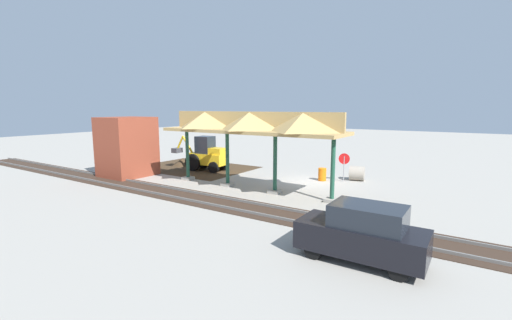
# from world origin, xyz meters

# --- Properties ---
(ground_plane) EXTENTS (120.00, 120.00, 0.00)m
(ground_plane) POSITION_xyz_m (0.00, 0.00, 0.00)
(ground_plane) COLOR #9E998E
(dirt_work_zone) EXTENTS (9.64, 7.00, 0.01)m
(dirt_work_zone) POSITION_xyz_m (10.88, 0.17, 0.00)
(dirt_work_zone) COLOR #42301E
(dirt_work_zone) RESTS_ON ground
(platform_canopy) EXTENTS (12.04, 3.20, 4.90)m
(platform_canopy) POSITION_xyz_m (2.44, 4.04, 4.16)
(platform_canopy) COLOR #9E998E
(platform_canopy) RESTS_ON ground
(rail_tracks) EXTENTS (60.00, 2.58, 0.15)m
(rail_tracks) POSITION_xyz_m (0.00, 7.54, 0.03)
(rail_tracks) COLOR slate
(rail_tracks) RESTS_ON ground
(stop_sign) EXTENTS (0.74, 0.25, 1.99)m
(stop_sign) POSITION_xyz_m (-1.73, -1.48, 1.42)
(stop_sign) COLOR gray
(stop_sign) RESTS_ON ground
(backhoe) EXTENTS (5.21, 1.91, 2.82)m
(backhoe) POSITION_xyz_m (9.21, 0.56, 1.27)
(backhoe) COLOR yellow
(backhoe) RESTS_ON ground
(dirt_mound) EXTENTS (3.71, 3.71, 1.21)m
(dirt_mound) POSITION_xyz_m (12.70, -0.20, 0.00)
(dirt_mound) COLOR #42301E
(dirt_mound) RESTS_ON ground
(concrete_pipe) EXTENTS (1.18, 1.20, 1.03)m
(concrete_pipe) POSITION_xyz_m (-2.41, -2.35, 0.51)
(concrete_pipe) COLOR #9E9384
(concrete_pipe) RESTS_ON ground
(brick_utility_building) EXTENTS (3.16, 3.49, 4.43)m
(brick_utility_building) POSITION_xyz_m (12.72, 5.45, 2.22)
(brick_utility_building) COLOR brown
(brick_utility_building) RESTS_ON ground
(distant_parked_car) EXTENTS (4.20, 1.76, 1.98)m
(distant_parked_car) POSITION_xyz_m (-6.47, 10.46, 0.98)
(distant_parked_car) COLOR black
(distant_parked_car) RESTS_ON ground
(traffic_barrel) EXTENTS (0.56, 0.56, 0.90)m
(traffic_barrel) POSITION_xyz_m (-0.38, -0.91, 0.45)
(traffic_barrel) COLOR orange
(traffic_barrel) RESTS_ON ground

